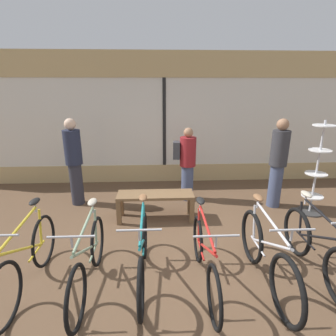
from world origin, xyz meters
The scene contains 13 objects.
ground_plane centered at (0.00, 0.00, 0.00)m, with size 24.00×24.00×0.00m, color brown.
shop_back_wall centered at (0.00, 3.37, 1.64)m, with size 12.00×0.08×3.20m.
bicycle_far_left centered at (-1.79, -0.43, 0.40)m, with size 0.46×1.72×1.04m.
bicycle_left centered at (-1.05, -0.46, 0.38)m, with size 0.46×1.70×1.02m.
bicycle_center_left centered at (-0.40, -0.34, 0.37)m, with size 0.46×1.71×1.01m.
bicycle_center_right centered at (0.36, -0.46, 0.38)m, with size 0.46×1.71×1.01m.
bicycle_right centered at (1.11, -0.50, 0.40)m, with size 0.46×1.77×1.05m.
bicycle_far_right centered at (1.84, -0.36, 0.39)m, with size 0.46×1.71×1.03m.
accessory_rack centered at (2.82, 1.41, 0.75)m, with size 0.48×0.48×1.82m.
display_bench centered at (-0.24, 1.28, 0.42)m, with size 1.40×0.44×0.51m.
customer_near_rack centered at (-1.89, 2.05, 0.96)m, with size 0.47×0.47×1.81m.
customer_by_window centered at (0.44, 2.17, 0.85)m, with size 0.51×0.37×1.59m.
customer_mid_floor centered at (2.22, 1.73, 0.96)m, with size 0.48×0.48×1.81m.
Camera 1 is at (-0.22, -3.18, 2.39)m, focal length 28.00 mm.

